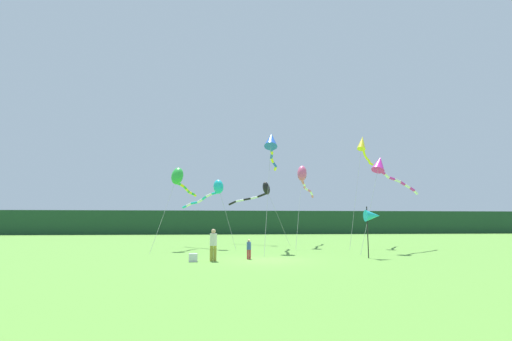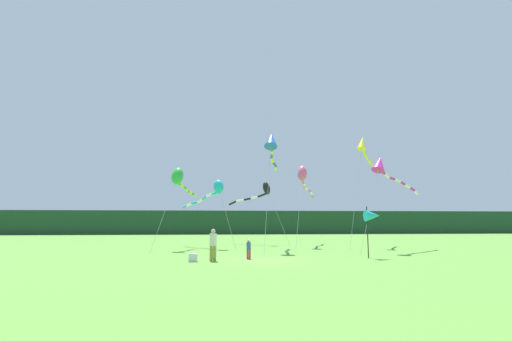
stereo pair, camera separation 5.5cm
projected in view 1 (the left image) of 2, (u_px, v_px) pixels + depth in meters
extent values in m
plane|color=#5B9338|center=(267.00, 260.00, 21.01)|extent=(120.00, 120.00, 0.00)
cube|color=#1E4228|center=(234.00, 222.00, 65.64)|extent=(108.00, 2.85, 4.03)
cylinder|color=olive|center=(211.00, 253.00, 20.52)|extent=(0.17, 0.17, 0.84)
cylinder|color=olive|center=(215.00, 253.00, 20.54)|extent=(0.17, 0.17, 0.84)
cylinder|color=silver|center=(213.00, 240.00, 20.63)|extent=(0.38, 0.38, 0.66)
sphere|color=tan|center=(213.00, 231.00, 20.69)|extent=(0.24, 0.24, 0.24)
cylinder|color=#B23338|center=(248.00, 254.00, 21.61)|extent=(0.11, 0.11, 0.54)
cylinder|color=#B23338|center=(250.00, 254.00, 21.62)|extent=(0.11, 0.11, 0.54)
cylinder|color=#334C8C|center=(249.00, 246.00, 21.68)|extent=(0.25, 0.25, 0.43)
sphere|color=tan|center=(249.00, 241.00, 21.72)|extent=(0.16, 0.16, 0.16)
cube|color=silver|center=(193.00, 258.00, 20.24)|extent=(0.44, 0.42, 0.43)
cylinder|color=black|center=(368.00, 232.00, 22.39)|extent=(0.06, 0.06, 3.05)
cone|color=#1EB7CC|center=(373.00, 216.00, 22.56)|extent=(0.90, 0.70, 0.70)
cylinder|color=#B2B2B2|center=(165.00, 212.00, 27.29)|extent=(1.37, 3.22, 5.70)
ellipsoid|color=green|center=(177.00, 176.00, 29.31)|extent=(1.34, 1.51, 1.60)
cylinder|color=green|center=(179.00, 184.00, 29.41)|extent=(0.38, 0.47, 0.25)
cylinder|color=yellow|center=(182.00, 185.00, 29.75)|extent=(0.44, 0.49, 0.32)
cylinder|color=green|center=(185.00, 187.00, 30.09)|extent=(0.35, 0.50, 0.32)
cylinder|color=yellow|center=(187.00, 189.00, 30.45)|extent=(0.32, 0.49, 0.31)
cylinder|color=green|center=(188.00, 191.00, 30.82)|extent=(0.28, 0.48, 0.30)
cylinder|color=yellow|center=(190.00, 193.00, 31.19)|extent=(0.36, 0.47, 0.27)
cylinder|color=green|center=(192.00, 194.00, 31.55)|extent=(0.39, 0.47, 0.26)
cylinder|color=yellow|center=(194.00, 195.00, 31.90)|extent=(0.34, 0.49, 0.30)
cylinder|color=#B2B2B2|center=(299.00, 209.00, 30.39)|extent=(1.48, 3.82, 6.35)
ellipsoid|color=#E5598C|center=(302.00, 173.00, 32.76)|extent=(1.24, 1.55, 1.67)
cylinder|color=#E5598C|center=(303.00, 182.00, 33.09)|extent=(0.49, 0.94, 0.42)
cylinder|color=white|center=(304.00, 184.00, 33.91)|extent=(0.52, 0.90, 0.29)
cylinder|color=#E5598C|center=(305.00, 186.00, 34.74)|extent=(0.37, 0.93, 0.33)
cylinder|color=white|center=(306.00, 189.00, 35.55)|extent=(0.63, 0.88, 0.31)
cylinder|color=#E5598C|center=(309.00, 190.00, 36.32)|extent=(0.65, 0.87, 0.29)
cylinder|color=white|center=(311.00, 193.00, 37.09)|extent=(0.60, 0.92, 0.45)
cylinder|color=#E5598C|center=(312.00, 196.00, 37.89)|extent=(0.45, 0.94, 0.40)
cylinder|color=#B2B2B2|center=(356.00, 192.00, 31.15)|extent=(2.51, 2.93, 9.11)
cone|color=yellow|center=(362.00, 143.00, 33.32)|extent=(1.34, 1.39, 1.49)
cylinder|color=yellow|center=(363.00, 150.00, 33.47)|extent=(0.52, 0.61, 0.37)
cylinder|color=yellow|center=(364.00, 153.00, 33.92)|extent=(0.45, 0.63, 0.37)
cylinder|color=yellow|center=(365.00, 156.00, 34.40)|extent=(0.47, 0.60, 0.29)
cylinder|color=yellow|center=(366.00, 158.00, 34.86)|extent=(0.51, 0.60, 0.33)
cylinder|color=yellow|center=(368.00, 160.00, 35.30)|extent=(0.52, 0.57, 0.29)
cylinder|color=yellow|center=(369.00, 162.00, 35.75)|extent=(0.49, 0.62, 0.37)
cylinder|color=yellow|center=(371.00, 164.00, 36.17)|extent=(0.56, 0.52, 0.26)
cylinder|color=#B2B2B2|center=(268.00, 192.00, 25.81)|extent=(1.10, 4.17, 8.32)
cone|color=blue|center=(271.00, 140.00, 28.47)|extent=(1.33, 1.67, 1.57)
cylinder|color=blue|center=(271.00, 149.00, 28.78)|extent=(0.35, 0.87, 0.37)
cylinder|color=yellow|center=(272.00, 152.00, 29.55)|extent=(0.35, 0.85, 0.28)
cylinder|color=blue|center=(272.00, 156.00, 30.33)|extent=(0.25, 0.86, 0.40)
cylinder|color=yellow|center=(272.00, 160.00, 31.08)|extent=(0.44, 0.88, 0.42)
cylinder|color=blue|center=(274.00, 164.00, 31.81)|extent=(0.58, 0.86, 0.46)
cylinder|color=yellow|center=(275.00, 168.00, 32.55)|extent=(0.24, 0.85, 0.37)
cylinder|color=#B2B2B2|center=(370.00, 207.00, 25.79)|extent=(2.47, 2.05, 6.36)
cone|color=#E026B2|center=(379.00, 164.00, 27.34)|extent=(1.63, 1.58, 1.44)
cylinder|color=#E026B2|center=(382.00, 172.00, 27.52)|extent=(0.74, 0.65, 0.40)
cylinder|color=white|center=(387.00, 175.00, 28.01)|extent=(0.73, 0.67, 0.41)
cylinder|color=#E026B2|center=(391.00, 178.00, 28.48)|extent=(0.75, 0.57, 0.30)
cylinder|color=white|center=(397.00, 180.00, 28.90)|extent=(0.77, 0.56, 0.33)
cylinder|color=#E026B2|center=(402.00, 183.00, 29.34)|extent=(0.74, 0.64, 0.36)
cylinder|color=white|center=(407.00, 186.00, 29.80)|extent=(0.77, 0.59, 0.38)
cylinder|color=#E026B2|center=(412.00, 189.00, 30.24)|extent=(0.76, 0.62, 0.41)
cylinder|color=white|center=(415.00, 192.00, 30.72)|extent=(0.71, 0.69, 0.41)
cylinder|color=#B2B2B2|center=(278.00, 216.00, 34.87)|extent=(1.97, 1.55, 5.34)
ellipsoid|color=black|center=(266.00, 188.00, 35.89)|extent=(1.17, 1.12, 1.40)
cylinder|color=black|center=(262.00, 195.00, 36.01)|extent=(0.92, 0.70, 0.47)
cylinder|color=white|center=(255.00, 198.00, 36.50)|extent=(0.76, 0.84, 0.32)
cylinder|color=black|center=(248.00, 199.00, 37.07)|extent=(0.82, 0.78, 0.30)
cylinder|color=white|center=(240.00, 200.00, 37.55)|extent=(0.88, 0.70, 0.32)
cylinder|color=black|center=(233.00, 203.00, 37.99)|extent=(0.87, 0.78, 0.50)
cylinder|color=#B2B2B2|center=(227.00, 217.00, 29.75)|extent=(1.44, 1.62, 5.01)
ellipsoid|color=#1EB7CC|center=(218.00, 187.00, 30.81)|extent=(1.32, 1.35, 1.36)
cylinder|color=#1EB7CC|center=(215.00, 193.00, 30.95)|extent=(0.66, 0.65, 0.28)
cylinder|color=white|center=(209.00, 195.00, 31.37)|extent=(0.67, 0.67, 0.38)
cylinder|color=#1EB7CC|center=(205.00, 198.00, 31.85)|extent=(0.54, 0.76, 0.40)
cylinder|color=white|center=(200.00, 201.00, 32.35)|extent=(0.63, 0.72, 0.42)
cylinder|color=#1EB7CC|center=(195.00, 203.00, 32.75)|extent=(0.71, 0.58, 0.28)
cylinder|color=white|center=(189.00, 205.00, 33.15)|extent=(0.62, 0.71, 0.38)
cylinder|color=#1EB7CC|center=(185.00, 207.00, 33.65)|extent=(0.57, 0.73, 0.33)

